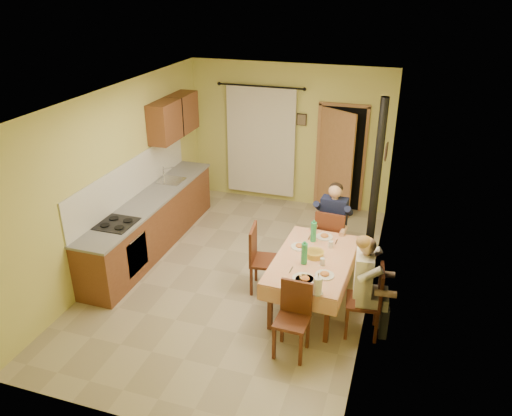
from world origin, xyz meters
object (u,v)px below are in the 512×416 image
(man_right, at_px, (366,275))
(chair_near, at_px, (292,333))
(chair_far, at_px, (331,250))
(man_far, at_px, (333,217))
(chair_left, at_px, (266,272))
(dining_table, at_px, (312,282))
(chair_right, at_px, (363,314))
(stove_flue, at_px, (372,216))

(man_right, bearing_deg, chair_near, 124.19)
(chair_far, xyz_separation_m, man_far, (0.00, 0.02, 0.59))
(chair_near, bearing_deg, man_right, -137.30)
(chair_far, distance_m, man_right, 1.75)
(chair_left, relative_size, man_far, 0.73)
(dining_table, bearing_deg, man_far, 88.78)
(chair_left, xyz_separation_m, man_right, (1.48, -0.57, 0.59))
(dining_table, relative_size, chair_right, 1.77)
(chair_far, distance_m, stove_flue, 0.95)
(dining_table, bearing_deg, man_right, -25.79)
(chair_near, distance_m, chair_right, 1.03)
(dining_table, height_order, man_right, man_right)
(chair_near, bearing_deg, stove_flue, -106.20)
(chair_near, height_order, chair_left, chair_left)
(dining_table, xyz_separation_m, man_far, (0.07, 1.12, 0.50))
(man_far, bearing_deg, chair_left, -126.07)
(chair_far, bearing_deg, chair_left, -126.50)
(chair_right, height_order, man_right, man_right)
(chair_near, relative_size, chair_left, 0.93)
(chair_near, relative_size, man_far, 0.68)
(man_right, bearing_deg, chair_far, 17.93)
(dining_table, relative_size, chair_far, 1.71)
(chair_far, height_order, man_far, man_far)
(chair_right, bearing_deg, man_far, 18.14)
(chair_near, xyz_separation_m, chair_right, (0.79, 0.66, 0.00))
(chair_near, distance_m, man_right, 1.18)
(chair_right, bearing_deg, chair_near, 123.73)
(man_far, relative_size, stove_flue, 0.50)
(chair_left, bearing_deg, chair_near, 22.15)
(chair_near, height_order, man_right, man_right)
(chair_left, relative_size, man_right, 0.73)
(dining_table, relative_size, chair_left, 1.71)
(chair_far, height_order, chair_near, chair_far)
(man_far, bearing_deg, chair_far, -90.00)
(chair_right, height_order, stove_flue, stove_flue)
(man_right, bearing_deg, man_far, 17.67)
(man_right, relative_size, stove_flue, 0.50)
(dining_table, distance_m, chair_near, 1.06)
(chair_near, relative_size, chair_right, 0.96)
(chair_left, xyz_separation_m, stove_flue, (1.39, 0.84, 0.73))
(chair_far, distance_m, chair_right, 1.65)
(chair_left, bearing_deg, man_right, 61.21)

